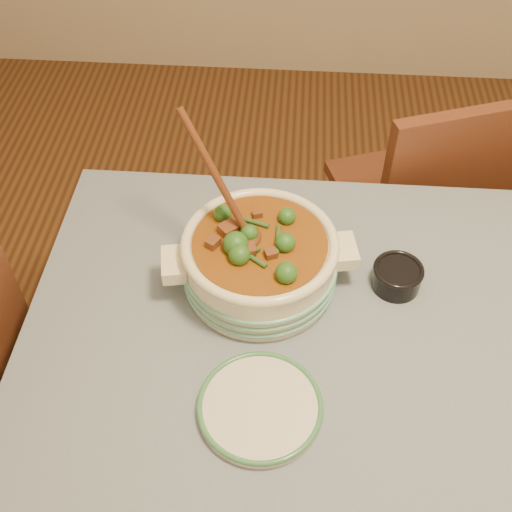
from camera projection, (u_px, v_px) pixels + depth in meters
The scene contains 5 objects.
dining_table at pixel (435, 399), 1.29m from camera, with size 1.68×1.08×0.76m.
stew_casserole at pixel (260, 257), 1.31m from camera, with size 0.41×0.36×0.38m.
white_plate at pixel (260, 407), 1.16m from camera, with size 0.30×0.30×0.02m.
condiment_bowl at pixel (397, 276), 1.34m from camera, with size 0.11×0.11×0.06m.
chair_far at pixel (425, 199), 1.91m from camera, with size 0.53×0.53×0.90m.
Camera 1 is at (-0.31, -0.67, 1.82)m, focal length 45.00 mm.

